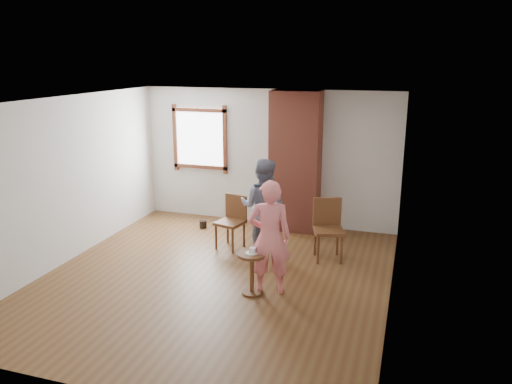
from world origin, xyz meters
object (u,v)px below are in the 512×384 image
at_px(man, 263,207).
at_px(person_pink, 269,237).
at_px(dining_chair_right, 328,226).
at_px(side_table, 252,267).
at_px(dining_chair_left, 232,219).
at_px(stoneware_crock, 273,217).

bearing_deg(man, person_pink, 110.87).
xyz_separation_m(dining_chair_right, side_table, (-0.77, -1.59, -0.15)).
distance_m(dining_chair_left, man, 0.66).
bearing_deg(side_table, man, 101.06).
bearing_deg(stoneware_crock, man, -82.29).
bearing_deg(dining_chair_left, man, 2.75).
height_order(stoneware_crock, man, man).
relative_size(stoneware_crock, dining_chair_left, 0.52).
xyz_separation_m(stoneware_crock, dining_chair_right, (1.22, -1.11, 0.31)).
height_order(dining_chair_right, person_pink, person_pink).
xyz_separation_m(side_table, man, (-0.29, 1.46, 0.40)).
xyz_separation_m(man, person_pink, (0.50, -1.34, 0.00)).
bearing_deg(dining_chair_left, person_pink, -39.02).
distance_m(dining_chair_right, person_pink, 1.59).
relative_size(dining_chair_left, dining_chair_right, 0.92).
bearing_deg(side_table, person_pink, 30.74).
bearing_deg(man, side_table, 101.54).
bearing_deg(dining_chair_left, stoneware_crock, 84.17).
distance_m(side_table, person_pink, 0.47).
relative_size(side_table, man, 0.37).
relative_size(man, person_pink, 1.00).
distance_m(stoneware_crock, person_pink, 2.72).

